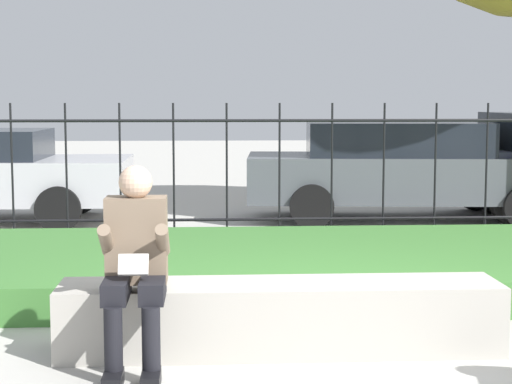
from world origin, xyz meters
name	(u,v)px	position (x,y,z in m)	size (l,w,h in m)	color
ground_plane	(331,350)	(0.00, 0.00, 0.00)	(60.00, 60.00, 0.00)	#B2AFA8
stone_bench	(280,321)	(-0.34, 0.00, 0.21)	(2.92, 0.55, 0.47)	#ADA89E
person_seated_reader	(135,259)	(-1.27, -0.31, 0.69)	(0.42, 0.73, 1.26)	black
grass_berm	(296,266)	(0.00, 2.21, 0.15)	(10.89, 3.01, 0.29)	#3D7533
iron_fence	(279,173)	(0.00, 4.01, 0.86)	(8.89, 0.03, 1.64)	black
car_parked_center	(406,169)	(1.95, 6.16, 0.72)	(4.59, 2.10, 1.36)	#4C5156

